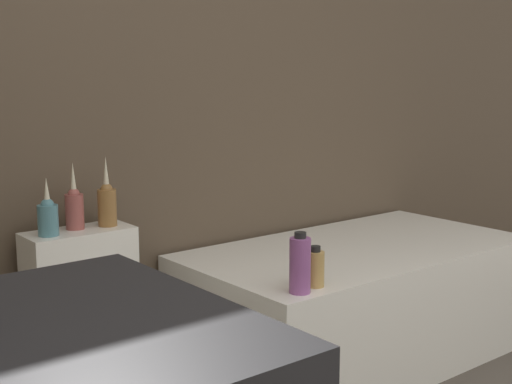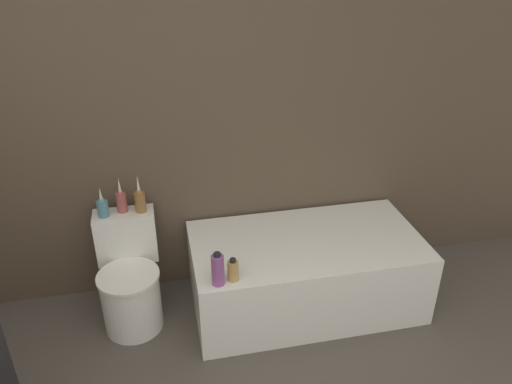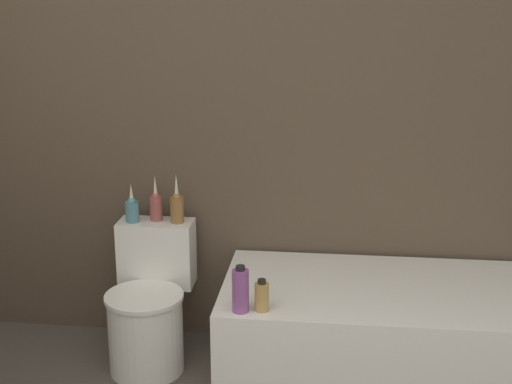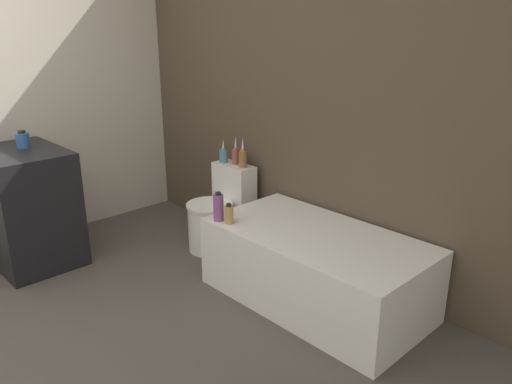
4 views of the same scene
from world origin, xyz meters
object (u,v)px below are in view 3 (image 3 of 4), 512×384
(bathtub, at_px, (381,335))
(vase_bronze, at_px, (177,206))
(shampoo_bottle_short, at_px, (262,296))
(vase_gold, at_px, (132,209))
(vase_silver, at_px, (156,205))
(toilet, at_px, (149,308))
(shampoo_bottle_tall, at_px, (240,290))

(bathtub, xyz_separation_m, vase_bronze, (-1.02, 0.27, 0.51))
(bathtub, height_order, shampoo_bottle_short, shampoo_bottle_short)
(vase_gold, relative_size, vase_silver, 0.85)
(vase_gold, bearing_deg, toilet, -56.69)
(vase_silver, relative_size, shampoo_bottle_short, 1.65)
(toilet, relative_size, shampoo_bottle_tall, 3.28)
(shampoo_bottle_short, bearing_deg, vase_gold, 142.00)
(toilet, distance_m, vase_silver, 0.51)
(vase_bronze, xyz_separation_m, shampoo_bottle_tall, (0.40, -0.59, -0.17))
(bathtub, relative_size, shampoo_bottle_tall, 7.12)
(vase_gold, xyz_separation_m, vase_bronze, (0.23, 0.01, 0.02))
(toilet, height_order, vase_gold, vase_gold)
(vase_gold, bearing_deg, shampoo_bottle_short, -38.00)
(bathtub, distance_m, vase_bronze, 1.17)
(vase_bronze, xyz_separation_m, shampoo_bottle_short, (0.49, -0.57, -0.20))
(vase_bronze, distance_m, shampoo_bottle_tall, 0.73)
(shampoo_bottle_short, bearing_deg, toilet, 147.35)
(toilet, relative_size, vase_bronze, 2.71)
(vase_silver, bearing_deg, toilet, -90.00)
(vase_silver, height_order, shampoo_bottle_short, vase_silver)
(vase_gold, relative_size, shampoo_bottle_short, 1.40)
(vase_silver, distance_m, shampoo_bottle_short, 0.87)
(bathtub, xyz_separation_m, shampoo_bottle_tall, (-0.62, -0.32, 0.34))
(toilet, bearing_deg, shampoo_bottle_tall, -38.23)
(bathtub, relative_size, vase_silver, 6.26)
(vase_silver, bearing_deg, bathtub, -14.60)
(vase_silver, bearing_deg, vase_gold, -161.38)
(toilet, distance_m, shampoo_bottle_short, 0.76)
(vase_bronze, height_order, shampoo_bottle_short, vase_bronze)
(vase_gold, distance_m, vase_bronze, 0.23)
(bathtub, bearing_deg, shampoo_bottle_tall, -152.66)
(shampoo_bottle_short, bearing_deg, vase_silver, 135.20)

